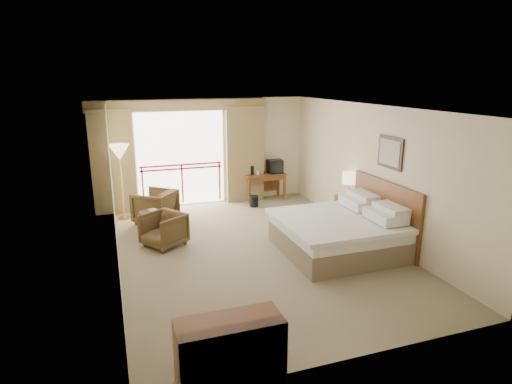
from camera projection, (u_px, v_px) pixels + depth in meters
name	position (u px, v px, depth m)	size (l,w,h in m)	color
floor	(255.00, 249.00, 8.25)	(7.00, 7.00, 0.00)	#7E7257
ceiling	(255.00, 107.00, 7.54)	(7.00, 7.00, 0.00)	white
wall_back	(211.00, 151.00, 11.09)	(5.00, 5.00, 0.00)	beige
wall_front	(358.00, 253.00, 4.70)	(5.00, 5.00, 0.00)	beige
wall_left	(113.00, 193.00, 7.11)	(7.00, 7.00, 0.00)	beige
wall_right	(371.00, 172.00, 8.68)	(7.00, 7.00, 0.00)	beige
balcony_door	(181.00, 159.00, 10.86)	(2.40, 2.40, 0.00)	white
balcony_railing	(182.00, 174.00, 10.94)	(2.09, 0.03, 1.02)	#AA1C0E
curtain_left	(113.00, 162.00, 10.21)	(1.00, 0.26, 2.50)	olive
curtain_right	(244.00, 154.00, 11.25)	(1.00, 0.26, 2.50)	olive
valance	(179.00, 105.00, 10.42)	(4.40, 0.22, 0.28)	olive
hvac_vent	(259.00, 111.00, 11.21)	(0.50, 0.04, 0.50)	silver
bed	(340.00, 232.00, 8.08)	(2.13, 2.06, 0.97)	brown
headboard	(385.00, 214.00, 8.31)	(0.06, 2.10, 1.30)	#5C2B12
framed_art	(390.00, 153.00, 8.00)	(0.04, 0.72, 0.60)	black
nightstand	(349.00, 212.00, 9.48)	(0.46, 0.55, 0.66)	#5C2B12
table_lamp	(349.00, 178.00, 9.33)	(0.30, 0.30, 0.54)	tan
phone	(351.00, 197.00, 9.23)	(0.19, 0.15, 0.08)	black
desk	(264.00, 179.00, 11.54)	(1.09, 0.53, 0.71)	#5C2B12
tv	(275.00, 166.00, 11.50)	(0.39, 0.31, 0.36)	black
coffee_maker	(252.00, 170.00, 11.32)	(0.11, 0.11, 0.24)	black
cup	(258.00, 173.00, 11.34)	(0.08, 0.08, 0.11)	white
wastebasket	(254.00, 201.00, 10.93)	(0.23, 0.23, 0.29)	black
armchair_far	(156.00, 222.00, 9.79)	(0.80, 0.83, 0.75)	#443018
armchair_near	(165.00, 246.00, 8.43)	(0.71, 0.73, 0.66)	#443018
side_table	(151.00, 219.00, 8.98)	(0.45, 0.45, 0.50)	black
book	(150.00, 211.00, 8.94)	(0.16, 0.21, 0.02)	white
floor_lamp	(119.00, 155.00, 9.66)	(0.45, 0.45, 1.75)	tan
dresser	(230.00, 352.00, 4.56)	(1.14, 0.48, 0.76)	#5C2B12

